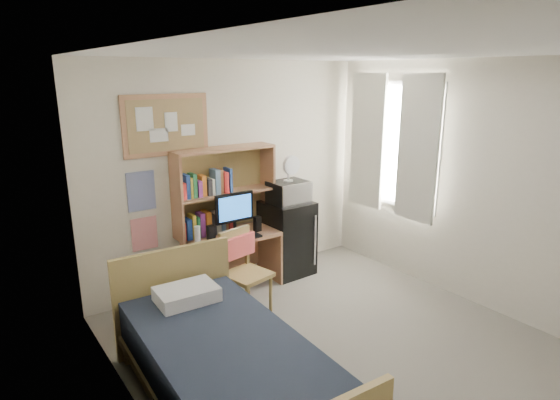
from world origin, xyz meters
TOP-DOWN VIEW (x-y plane):
  - floor at (0.00, 0.00)m, footprint 3.60×4.20m
  - ceiling at (0.00, 0.00)m, footprint 3.60×4.20m
  - wall_back at (0.00, 2.10)m, footprint 3.60×0.04m
  - wall_left at (-1.80, 0.00)m, footprint 0.04×4.20m
  - wall_right at (1.80, 0.00)m, footprint 0.04×4.20m
  - window_unit at (1.75, 1.20)m, footprint 0.10×1.40m
  - curtain_left at (1.72, 0.80)m, footprint 0.04×0.55m
  - curtain_right at (1.72, 1.60)m, footprint 0.04×0.55m
  - bulletin_board at (-0.78, 2.08)m, footprint 0.94×0.03m
  - poster_wave at (-1.10, 2.09)m, footprint 0.30×0.01m
  - poster_japan at (-1.10, 2.09)m, footprint 0.28×0.01m
  - desk at (-0.18, 1.80)m, footprint 1.07×0.54m
  - desk_chair at (-0.37, 1.18)m, footprint 0.54×0.54m
  - mini_fridge at (0.60, 1.81)m, footprint 0.56×0.56m
  - bed at (-1.25, 0.03)m, footprint 1.15×2.15m
  - hutch at (-0.18, 1.95)m, footprint 1.20×0.31m
  - monitor at (-0.18, 1.74)m, footprint 0.47×0.04m
  - keyboard at (-0.18, 1.60)m, footprint 0.46×0.15m
  - speaker_left at (-0.48, 1.74)m, footprint 0.07×0.07m
  - speaker_right at (0.12, 1.74)m, footprint 0.07×0.07m
  - water_bottle at (-0.66, 1.70)m, footprint 0.06×0.06m
  - hoodie at (-0.42, 1.37)m, footprint 0.50×0.24m
  - microwave at (0.60, 1.79)m, footprint 0.46×0.36m
  - desk_fan at (0.60, 1.79)m, footprint 0.23×0.23m
  - pillow at (-1.22, 0.78)m, footprint 0.52×0.37m

SIDE VIEW (x-z plane):
  - floor at x=0.00m, z-range -0.02..0.00m
  - bed at x=-1.25m, z-range 0.00..0.58m
  - desk at x=-0.18m, z-range 0.00..0.67m
  - desk_chair at x=-0.37m, z-range 0.00..0.91m
  - mini_fridge at x=0.60m, z-range 0.00..0.92m
  - pillow at x=-1.22m, z-range 0.58..0.70m
  - keyboard at x=-0.18m, z-range 0.67..0.69m
  - hoodie at x=-0.42m, z-range 0.59..0.82m
  - speaker_right at x=0.12m, z-range 0.67..0.84m
  - speaker_left at x=-0.48m, z-range 0.67..0.84m
  - water_bottle at x=-0.66m, z-range 0.67..0.88m
  - poster_japan at x=-1.10m, z-range 0.60..0.96m
  - monitor at x=-0.18m, z-range 0.67..1.16m
  - microwave at x=0.60m, z-range 0.92..1.19m
  - hutch at x=-0.18m, z-range 0.67..1.65m
  - poster_wave at x=-1.10m, z-range 1.04..1.46m
  - wall_back at x=0.00m, z-range 0.00..2.60m
  - wall_left at x=-1.80m, z-range 0.00..2.60m
  - wall_right at x=1.80m, z-range 0.00..2.60m
  - desk_fan at x=0.60m, z-range 1.19..1.47m
  - window_unit at x=1.75m, z-range 0.75..2.45m
  - curtain_left at x=1.72m, z-range 0.75..2.45m
  - curtain_right at x=1.72m, z-range 0.75..2.45m
  - bulletin_board at x=-0.78m, z-range 1.60..2.24m
  - ceiling at x=0.00m, z-range 2.59..2.61m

